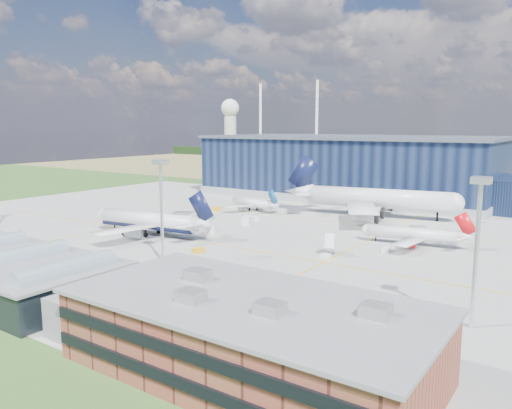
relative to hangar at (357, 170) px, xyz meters
name	(u,v)px	position (x,y,z in m)	size (l,w,h in m)	color
ground	(214,233)	(-2.81, -94.80, -11.62)	(600.00, 600.00, 0.00)	#284F1D
apron	(235,227)	(-2.81, -84.80, -11.59)	(220.00, 160.00, 0.08)	gray
farmland	(431,174)	(-2.81, 125.20, -11.62)	(600.00, 220.00, 0.01)	olive
treeline	(460,160)	(-2.81, 205.20, -7.62)	(600.00, 8.00, 8.00)	black
horizon_dressing	(253,122)	(-194.11, 199.58, 22.58)	(440.20, 18.00, 70.00)	white
hangar	(357,170)	(0.00, 0.00, 0.00)	(145.00, 62.00, 26.10)	black
ops_building	(249,334)	(52.20, -154.81, -6.82)	(46.00, 23.00, 10.90)	brown
light_mast_center	(161,194)	(7.19, -124.80, 3.82)	(2.60, 2.60, 23.00)	silver
light_mast_east	(478,228)	(72.19, -124.80, 3.82)	(2.60, 2.60, 23.00)	silver
airliner_navy	(148,212)	(-16.37, -106.80, -5.01)	(40.53, 39.65, 13.22)	white
airliner_red	(412,227)	(48.02, -77.16, -6.93)	(28.76, 28.13, 9.38)	white
airliner_widebody	(379,188)	(26.26, -43.74, -1.79)	(60.29, 58.98, 19.66)	white
airliner_regional	(252,199)	(-16.43, -56.35, -7.43)	(25.70, 25.14, 8.38)	white
gse_tug_a	(105,219)	(-44.15, -99.75, -10.96)	(1.94, 3.17, 1.32)	#F2AD15
gse_tug_b	(198,250)	(8.27, -114.01, -11.01)	(1.85, 2.78, 1.20)	#F2AD15
gse_van_a	(207,228)	(-5.53, -94.44, -10.39)	(2.44, 5.60, 2.44)	white
gse_cart_a	(386,250)	(45.20, -87.66, -11.03)	(1.80, 2.71, 1.17)	white
gse_van_b	(247,221)	(-2.81, -78.58, -10.43)	(2.37, 5.18, 2.37)	white
gse_tug_c	(216,209)	(-26.19, -64.75, -10.96)	(1.88, 3.01, 1.32)	#F2AD15
gse_cart_b	(255,219)	(-4.22, -72.19, -10.99)	(1.92, 2.87, 1.24)	white
airstair	(330,248)	(35.46, -98.14, -9.87)	(2.18, 5.44, 3.48)	white
car_a	(142,266)	(7.18, -130.93, -11.05)	(1.34, 3.33, 1.14)	#99999E
car_b	(239,317)	(41.71, -142.80, -10.95)	(1.42, 4.06, 1.34)	#99999E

